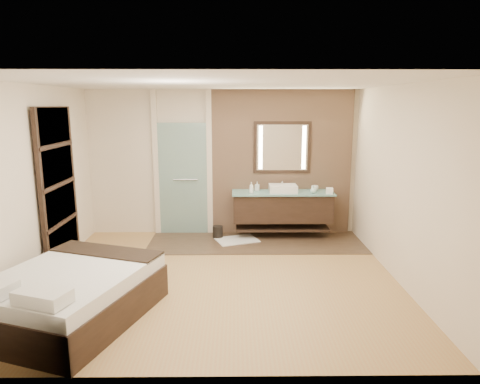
{
  "coord_description": "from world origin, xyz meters",
  "views": [
    {
      "loc": [
        0.24,
        -5.73,
        2.43
      ],
      "look_at": [
        0.3,
        0.6,
        1.13
      ],
      "focal_mm": 32.0,
      "sensor_mm": 36.0,
      "label": 1
    }
  ],
  "objects_px": {
    "vanity": "(282,207)",
    "waste_bin": "(218,232)",
    "mirror_unit": "(282,147)",
    "bed": "(71,295)"
  },
  "relations": [
    {
      "from": "vanity",
      "to": "waste_bin",
      "type": "xyz_separation_m",
      "value": [
        -1.19,
        -0.07,
        -0.46
      ]
    },
    {
      "from": "vanity",
      "to": "mirror_unit",
      "type": "bearing_deg",
      "value": 90.0
    },
    {
      "from": "waste_bin",
      "to": "mirror_unit",
      "type": "bearing_deg",
      "value": 14.4
    },
    {
      "from": "mirror_unit",
      "to": "bed",
      "type": "distance_m",
      "value": 4.52
    },
    {
      "from": "mirror_unit",
      "to": "vanity",
      "type": "bearing_deg",
      "value": -90.0
    },
    {
      "from": "bed",
      "to": "waste_bin",
      "type": "xyz_separation_m",
      "value": [
        1.56,
        3.01,
        -0.18
      ]
    },
    {
      "from": "mirror_unit",
      "to": "bed",
      "type": "height_order",
      "value": "mirror_unit"
    },
    {
      "from": "mirror_unit",
      "to": "waste_bin",
      "type": "distance_m",
      "value": 1.97
    },
    {
      "from": "vanity",
      "to": "bed",
      "type": "xyz_separation_m",
      "value": [
        -2.75,
        -3.07,
        -0.28
      ]
    },
    {
      "from": "bed",
      "to": "mirror_unit",
      "type": "bearing_deg",
      "value": 69.33
    }
  ]
}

